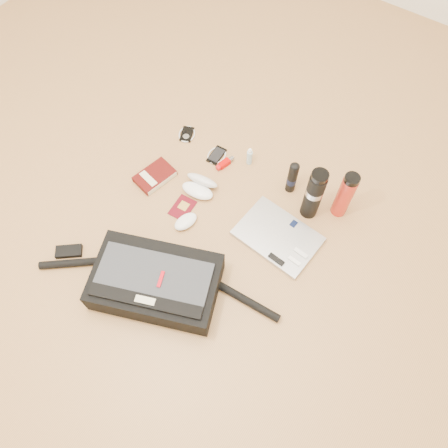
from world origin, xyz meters
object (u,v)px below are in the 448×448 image
(book, at_px, (155,176))
(thermos_red, at_px, (345,195))
(laptop, at_px, (278,237))
(thermos_black, at_px, (314,194))
(messenger_bag, at_px, (155,282))

(book, relative_size, thermos_red, 0.76)
(laptop, relative_size, thermos_black, 1.25)
(thermos_red, bearing_deg, book, -157.92)
(laptop, xyz_separation_m, thermos_red, (0.16, 0.28, 0.12))
(thermos_black, bearing_deg, thermos_red, 36.11)
(laptop, height_order, thermos_red, thermos_red)
(messenger_bag, relative_size, laptop, 2.64)
(messenger_bag, height_order, book, messenger_bag)
(book, distance_m, thermos_red, 0.88)
(book, bearing_deg, laptop, 17.58)
(laptop, height_order, book, same)
(messenger_bag, bearing_deg, laptop, 37.17)
(book, bearing_deg, thermos_red, 35.11)
(laptop, bearing_deg, thermos_red, 65.30)
(messenger_bag, bearing_deg, thermos_black, 41.91)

